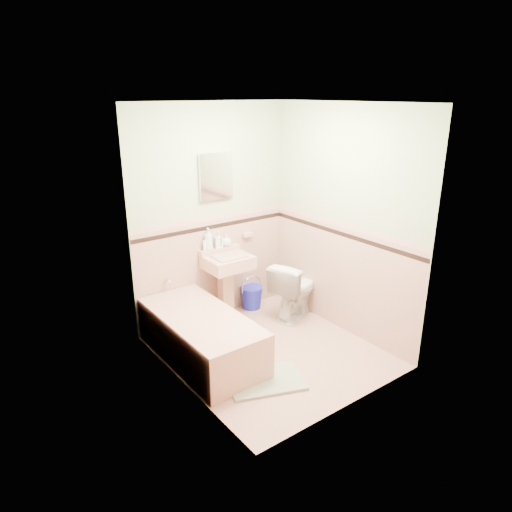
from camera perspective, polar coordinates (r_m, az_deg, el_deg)
floor at (r=5.00m, az=1.74°, el=-11.66°), size 2.20×2.20×0.00m
ceiling at (r=4.28m, az=2.10°, el=18.35°), size 2.20×2.20×0.00m
wall_back at (r=5.35m, az=-5.45°, el=4.97°), size 2.50×0.00×2.50m
wall_front at (r=3.73m, az=12.45°, el=-1.95°), size 2.50×0.00×2.50m
wall_left at (r=3.97m, az=-9.50°, el=-0.44°), size 0.00×2.50×2.50m
wall_right at (r=5.14m, az=10.71°, el=4.10°), size 0.00×2.50×2.50m
wainscot_back at (r=5.54m, az=-5.17°, el=-1.57°), size 2.00×0.00×2.00m
wainscot_front at (r=4.02m, az=11.64°, el=-10.56°), size 2.00×0.00×2.00m
wainscot_left at (r=4.24m, az=-8.86°, el=-8.70°), size 0.00×2.20×2.20m
wainscot_right at (r=5.34m, az=10.19°, el=-2.66°), size 0.00×2.20×2.20m
accent_back at (r=5.37m, az=-5.30°, el=3.59°), size 2.00×0.00×2.00m
accent_front at (r=3.79m, az=12.10°, el=-3.70°), size 2.00×0.00×2.00m
accent_left at (r=4.02m, az=-9.17°, el=-2.13°), size 0.00×2.20×2.20m
accent_right at (r=5.16m, az=10.48°, el=2.68°), size 0.00×2.20×2.20m
cap_back at (r=5.34m, az=-5.34°, el=4.62°), size 2.00×0.00×2.00m
cap_front at (r=3.75m, az=12.21°, el=-2.30°), size 2.00×0.00×2.00m
cap_left at (r=3.99m, az=-9.25°, el=-0.79°), size 0.00×2.20×2.20m
cap_right at (r=5.13m, az=10.55°, el=3.75°), size 0.00×2.20×2.20m
bathtub at (r=4.82m, az=-6.70°, el=-9.97°), size 0.70×1.50×0.45m
tub_faucet at (r=5.22m, az=-10.86°, el=-2.85°), size 0.04×0.12×0.04m
sink at (r=5.46m, az=-3.40°, el=-4.05°), size 0.52×0.48×0.81m
sink_faucet at (r=5.38m, az=-4.34°, el=1.75°), size 0.02×0.02×0.10m
medicine_cabinet at (r=5.26m, az=-4.96°, el=9.75°), size 0.42×0.04×0.52m
soap_dish at (r=5.65m, az=-1.06°, el=2.68°), size 0.13×0.07×0.04m
soap_bottle_left at (r=5.32m, az=-5.89°, el=2.07°), size 0.12×0.12×0.26m
soap_bottle_mid at (r=5.40m, az=-4.62°, el=2.01°), size 0.11×0.11×0.19m
soap_bottle_right at (r=5.46m, az=-3.65°, el=1.95°), size 0.12×0.12×0.14m
tube at (r=5.32m, az=-6.35°, el=1.25°), size 0.05×0.05×0.12m
toilet at (r=5.60m, az=4.76°, el=-4.02°), size 0.79×0.62×0.71m
bucket at (r=5.87m, az=-0.56°, el=-5.09°), size 0.37×0.37×0.28m
bath_mat at (r=4.53m, az=1.17°, el=-15.06°), size 0.82×0.69×0.03m
shoe at (r=4.50m, az=-1.38°, el=-14.73°), size 0.14×0.08×0.05m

